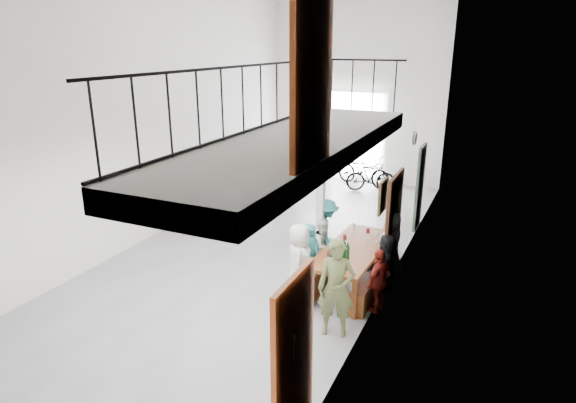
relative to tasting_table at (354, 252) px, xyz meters
The scene contains 24 objects.
floor 2.57m from the tasting_table, 153.00° to the left, with size 12.00×12.00×0.00m, color slate.
room_walls 3.77m from the tasting_table, 153.00° to the left, with size 12.00×12.00×12.00m.
gateway_portal 7.56m from the tasting_table, 110.22° to the left, with size 2.80×0.08×2.80m, color white.
right_wall_decor 1.37m from the tasting_table, 56.15° to the right, with size 0.07×8.28×5.07m.
balcony 3.03m from the tasting_table, 96.30° to the right, with size 1.52×5.62×4.00m.
tasting_table is the anchor object (origin of this frame).
bench_inner 0.76m from the tasting_table, behind, with size 0.32×2.03×0.47m, color brown.
bench_wall 0.61m from the tasting_table, ahead, with size 0.24×1.88×0.43m, color brown.
tableware 0.31m from the tasting_table, 108.99° to the right, with size 0.67×1.48×0.35m.
side_bench 5.09m from the tasting_table, 158.01° to the left, with size 0.37×1.67×0.47m, color brown.
oak_barrel 7.12m from the tasting_table, 128.18° to the left, with size 0.58×0.58×0.85m.
serving_counter 7.84m from the tasting_table, 120.26° to the left, with size 2.02×0.56×1.07m, color #391D11.
counter_bottles 7.84m from the tasting_table, 120.33° to the left, with size 1.78×0.17×0.28m.
guest_left_a 1.02m from the tasting_table, 138.52° to the right, with size 0.66×0.43×1.35m, color silver.
guest_left_b 0.76m from the tasting_table, 162.53° to the right, with size 0.44×0.29×1.21m, color teal.
guest_left_c 0.91m from the tasting_table, 147.22° to the left, with size 0.50×0.39×1.04m, color silver.
guest_left_d 1.19m from the tasting_table, 134.26° to the left, with size 0.86×0.49×1.33m, color teal.
guest_right_a 0.87m from the tasting_table, 43.38° to the right, with size 0.65×0.27×1.11m, color maroon.
guest_right_b 0.60m from the tasting_table, ahead, with size 1.03×0.33×1.11m, color black.
guest_right_c 0.92m from the tasting_table, 56.60° to the left, with size 0.62×0.41×1.28m, color silver.
host_standing 1.52m from the tasting_table, 82.72° to the right, with size 0.56×0.37×1.54m, color #4D542F.
potted_plant 1.99m from the tasting_table, 82.53° to the left, with size 0.36×0.31×0.40m, color #154C1B.
bicycle_near 6.72m from the tasting_table, 104.46° to the left, with size 0.64×1.84×0.97m, color black.
bicycle_far 6.20m from the tasting_table, 102.31° to the left, with size 0.41×1.47×0.88m, color black.
Camera 1 is at (4.40, -8.76, 4.26)m, focal length 30.00 mm.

